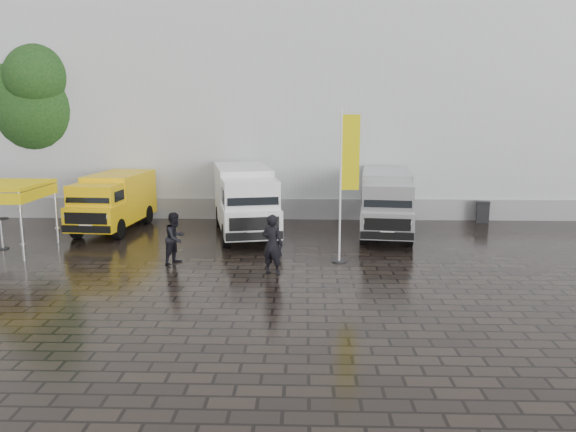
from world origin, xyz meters
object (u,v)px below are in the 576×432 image
at_px(person_tent, 175,238).
at_px(van_silver, 386,204).
at_px(flagpole, 346,177).
at_px(cocktail_table, 2,234).
at_px(canopy_tent, 0,188).
at_px(van_white, 245,202).
at_px(van_yellow, 114,203).
at_px(wheelie_bin, 483,212).
at_px(person_front, 272,244).

bearing_deg(person_tent, van_silver, -30.74).
height_order(flagpole, person_tent, flagpole).
bearing_deg(van_silver, cocktail_table, -161.48).
height_order(canopy_tent, cocktail_table, canopy_tent).
distance_m(van_white, cocktail_table, 9.51).
bearing_deg(cocktail_table, van_yellow, 47.78).
bearing_deg(flagpole, cocktail_table, 173.46).
relative_size(wheelie_bin, person_tent, 0.56).
bearing_deg(wheelie_bin, flagpole, -120.04).
relative_size(cocktail_table, wheelie_bin, 1.17).
bearing_deg(person_front, van_white, -52.63).
distance_m(van_yellow, person_tent, 6.68).
bearing_deg(van_yellow, canopy_tent, -121.88).
height_order(van_yellow, van_silver, van_silver).
relative_size(van_white, person_front, 3.31).
height_order(canopy_tent, person_front, canopy_tent).
bearing_deg(van_silver, flagpole, -107.34).
distance_m(van_yellow, flagpole, 11.15).
xyz_separation_m(canopy_tent, wheelie_bin, (19.72, 6.16, -1.90)).
bearing_deg(canopy_tent, van_yellow, 53.46).
distance_m(van_white, canopy_tent, 9.36).
xyz_separation_m(flagpole, person_front, (-2.44, -1.58, -2.00)).
bearing_deg(cocktail_table, person_front, -16.21).
relative_size(van_white, flagpole, 1.23).
bearing_deg(van_white, van_yellow, 161.52).
bearing_deg(person_tent, person_front, -81.88).
xyz_separation_m(van_silver, wheelie_bin, (4.97, 2.73, -0.82)).
distance_m(flagpole, wheelie_bin, 10.41).
bearing_deg(flagpole, canopy_tent, 174.98).
distance_m(cocktail_table, person_front, 11.00).
distance_m(flagpole, person_front, 3.53).
height_order(wheelie_bin, person_tent, person_tent).
relative_size(canopy_tent, person_front, 1.51).
height_order(cocktail_table, wheelie_bin, cocktail_table).
height_order(canopy_tent, flagpole, flagpole).
relative_size(canopy_tent, wheelie_bin, 2.94).
bearing_deg(canopy_tent, van_white, 20.22).
distance_m(flagpole, person_tent, 6.24).
xyz_separation_m(van_silver, person_tent, (-7.93, -4.93, -0.42)).
xyz_separation_m(van_white, flagpole, (3.95, -4.33, 1.57)).
relative_size(van_silver, canopy_tent, 2.05).
relative_size(canopy_tent, cocktail_table, 2.51).
bearing_deg(van_silver, person_tent, -141.09).
bearing_deg(flagpole, person_tent, -176.29).
bearing_deg(person_front, van_yellow, -18.65).
bearing_deg(flagpole, van_silver, 65.62).
relative_size(van_yellow, van_silver, 0.87).
bearing_deg(cocktail_table, person_tent, -14.70).
bearing_deg(van_white, canopy_tent, -171.88).
relative_size(van_silver, cocktail_table, 5.15).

